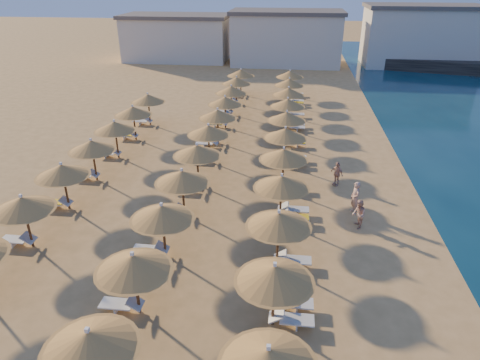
# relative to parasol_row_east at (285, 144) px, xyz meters

# --- Properties ---
(ground) EXTENTS (220.00, 220.00, 0.00)m
(ground) POSITION_rel_parasol_row_east_xyz_m (-1.91, -7.41, -2.30)
(ground) COLOR tan
(ground) RESTS_ON ground
(hotel_blocks) EXTENTS (50.35, 9.88, 8.10)m
(hotel_blocks) POSITION_rel_parasol_row_east_xyz_m (1.15, 39.25, 1.40)
(hotel_blocks) COLOR beige
(hotel_blocks) RESTS_ON ground
(parasol_row_east) EXTENTS (2.94, 43.62, 2.83)m
(parasol_row_east) POSITION_rel_parasol_row_east_xyz_m (0.00, 0.00, 0.00)
(parasol_row_east) COLOR brown
(parasol_row_east) RESTS_ON ground
(parasol_row_west) EXTENTS (2.94, 43.62, 2.83)m
(parasol_row_west) POSITION_rel_parasol_row_east_xyz_m (-5.18, 0.00, 0.00)
(parasol_row_west) COLOR brown
(parasol_row_west) RESTS_ON ground
(parasol_row_inland) EXTENTS (2.94, 25.12, 2.83)m
(parasol_row_inland) POSITION_rel_parasol_row_east_xyz_m (-11.79, -1.85, 0.00)
(parasol_row_inland) COLOR brown
(parasol_row_inland) RESTS_ON ground
(loungers) EXTENTS (14.87, 41.32, 0.66)m
(loungers) POSITION_rel_parasol_row_east_xyz_m (-4.23, -0.52, -1.96)
(loungers) COLOR white
(loungers) RESTS_ON ground
(beachgoer_a) EXTENTS (0.63, 0.78, 1.85)m
(beachgoer_a) POSITION_rel_parasol_row_east_xyz_m (3.99, -4.09, -1.38)
(beachgoer_a) COLOR tan
(beachgoer_a) RESTS_ON ground
(beachgoer_c) EXTENTS (0.91, 0.92, 1.56)m
(beachgoer_c) POSITION_rel_parasol_row_east_xyz_m (3.30, -0.73, -1.53)
(beachgoer_c) COLOR tan
(beachgoer_c) RESTS_ON ground
(beachgoer_b) EXTENTS (0.67, 0.82, 1.57)m
(beachgoer_b) POSITION_rel_parasol_row_east_xyz_m (4.01, -5.62, -1.52)
(beachgoer_b) COLOR tan
(beachgoer_b) RESTS_ON ground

